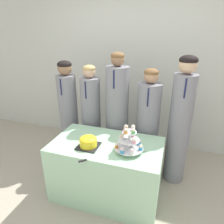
{
  "coord_description": "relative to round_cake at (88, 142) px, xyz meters",
  "views": [
    {
      "loc": [
        0.66,
        -1.46,
        1.86
      ],
      "look_at": [
        0.05,
        0.39,
        1.07
      ],
      "focal_mm": 32.0,
      "sensor_mm": 36.0,
      "label": 1
    }
  ],
  "objects": [
    {
      "name": "wall_back",
      "position": [
        0.17,
        1.52,
        0.59
      ],
      "size": [
        9.0,
        0.06,
        2.7
      ],
      "color": "silver",
      "rests_on": "ground_plane"
    },
    {
      "name": "cake_knife",
      "position": [
        0.09,
        -0.22,
        -0.06
      ],
      "size": [
        0.21,
        0.21,
        0.01
      ],
      "rotation": [
        0.0,
        0.0,
        0.79
      ],
      "color": "silver",
      "rests_on": "table"
    },
    {
      "name": "table",
      "position": [
        0.17,
        0.12,
        -0.41
      ],
      "size": [
        1.23,
        0.7,
        0.7
      ],
      "color": "#A8DBB2",
      "rests_on": "ground_plane"
    },
    {
      "name": "round_cake",
      "position": [
        0.0,
        0.0,
        0.0
      ],
      "size": [
        0.23,
        0.23,
        0.12
      ],
      "color": "#232328",
      "rests_on": "table"
    },
    {
      "name": "student_2",
      "position": [
        0.12,
        0.66,
        0.01
      ],
      "size": [
        0.3,
        0.3,
        1.64
      ],
      "color": "gray",
      "rests_on": "ground_plane"
    },
    {
      "name": "ground_plane",
      "position": [
        0.17,
        -0.23,
        -0.76
      ],
      "size": [
        16.0,
        16.0,
        0.0
      ],
      "primitive_type": "plane",
      "color": "#ADA38E"
    },
    {
      "name": "student_1",
      "position": [
        -0.26,
        0.66,
        -0.07
      ],
      "size": [
        0.27,
        0.27,
        1.47
      ],
      "color": "gray",
      "rests_on": "ground_plane"
    },
    {
      "name": "student_3",
      "position": [
        0.54,
        0.66,
        -0.07
      ],
      "size": [
        0.29,
        0.3,
        1.47
      ],
      "color": "gray",
      "rests_on": "ground_plane"
    },
    {
      "name": "cupcake_stand",
      "position": [
        0.44,
        0.05,
        0.06
      ],
      "size": [
        0.3,
        0.3,
        0.29
      ],
      "color": "silver",
      "rests_on": "table"
    },
    {
      "name": "student_4",
      "position": [
        0.93,
        0.66,
        0.03
      ],
      "size": [
        0.27,
        0.27,
        1.63
      ],
      "color": "gray",
      "rests_on": "ground_plane"
    },
    {
      "name": "student_0",
      "position": [
        -0.61,
        0.66,
        -0.03
      ],
      "size": [
        0.26,
        0.27,
        1.51
      ],
      "color": "gray",
      "rests_on": "ground_plane"
    }
  ]
}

